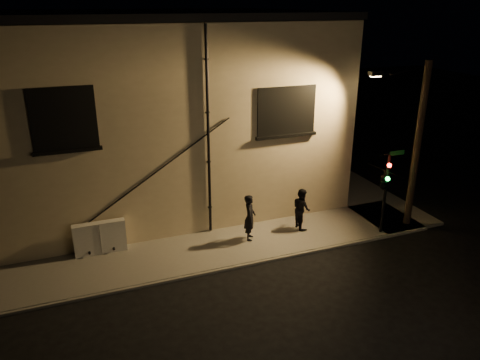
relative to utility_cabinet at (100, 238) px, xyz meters
name	(u,v)px	position (x,y,z in m)	size (l,w,h in m)	color
ground	(279,259)	(6.29, -2.70, -0.76)	(90.00, 90.00, 0.00)	black
sidewalk	(262,208)	(7.51, 1.69, -0.70)	(21.00, 16.00, 0.12)	slate
building	(148,105)	(3.29, 6.29, 3.65)	(16.20, 12.23, 8.80)	beige
utility_cabinet	(100,238)	(0.00, 0.00, 0.00)	(1.94, 0.33, 1.28)	silver
pedestrian_a	(250,217)	(5.77, -1.01, 0.32)	(0.70, 0.46, 1.92)	black
pedestrian_b	(302,208)	(8.20, -0.84, 0.25)	(0.86, 0.67, 1.77)	black
traffic_signal	(384,180)	(10.96, -2.51, 1.74)	(1.25, 2.07, 3.52)	black
streetlamp_pole	(415,142)	(12.66, -2.04, 3.02)	(2.02, 1.39, 7.10)	black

